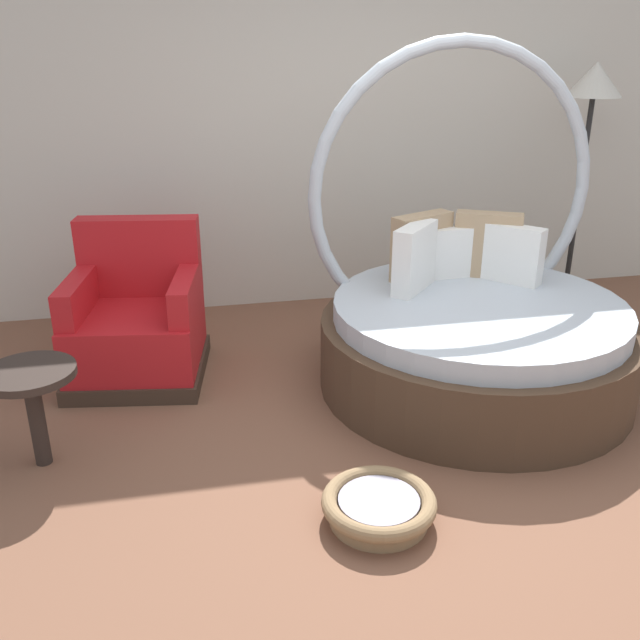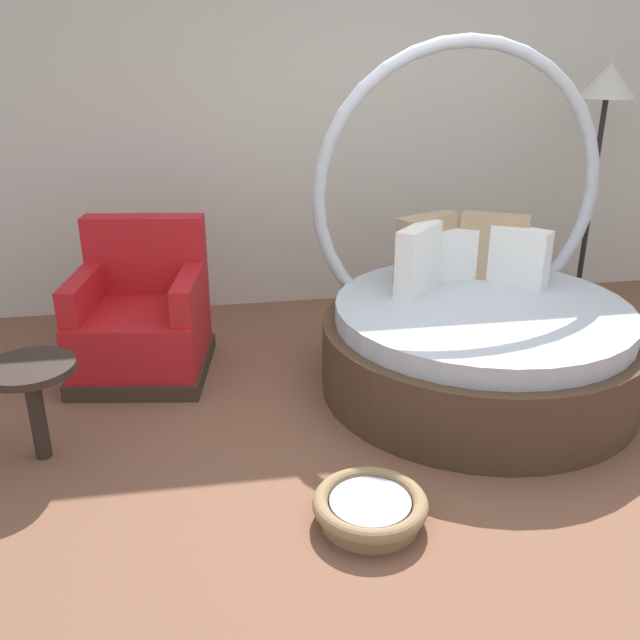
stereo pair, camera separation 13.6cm
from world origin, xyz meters
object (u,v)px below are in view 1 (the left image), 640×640
Objects in this scene: round_daybed at (472,322)px; side_table at (31,387)px; floor_lamp at (592,104)px; pet_basket at (379,506)px; red_armchair at (138,324)px.

side_table is (-2.44, -0.42, 0.04)m from round_daybed.
side_table is at bearing -170.16° from round_daybed.
side_table is at bearing -157.39° from floor_lamp.
pet_basket is (-0.92, -1.20, -0.32)m from round_daybed.
side_table is (-1.52, 0.77, 0.35)m from pet_basket.
floor_lamp is (3.76, 1.57, 1.11)m from side_table.
side_table reaches higher than pet_basket.
floor_lamp is at bearing 40.93° from round_daybed.
red_armchair is 1.05m from side_table.
red_armchair is (-1.99, 0.52, -0.06)m from round_daybed.
floor_lamp is at bearing 22.61° from side_table.
side_table is 0.29× the size of floor_lamp.
red_armchair reaches higher than pet_basket.
round_daybed is 2.06m from red_armchair.
red_armchair is at bearing 64.33° from side_table.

